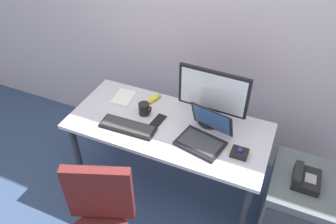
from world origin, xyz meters
name	(u,v)px	position (x,y,z in m)	size (l,w,h in m)	color
ground_plane	(168,188)	(0.00, 0.00, 0.00)	(8.00, 8.00, 0.00)	#344768
back_wall	(204,6)	(0.00, 0.68, 1.40)	(6.00, 0.10, 2.80)	beige
desk	(168,134)	(0.00, 0.00, 0.66)	(1.47, 0.66, 0.75)	silver
file_cabinet	(294,208)	(1.00, -0.02, 0.31)	(0.42, 0.53, 0.63)	#555E61
desk_phone	(305,178)	(0.99, -0.03, 0.66)	(0.17, 0.20, 0.09)	black
monitor_main	(213,94)	(0.27, 0.15, 1.01)	(0.50, 0.18, 0.44)	#262628
keyboard	(128,127)	(-0.25, -0.15, 0.77)	(0.41, 0.15, 0.03)	black
laptop	(205,134)	(0.29, -0.05, 0.81)	(0.36, 0.35, 0.23)	black
trackball_mouse	(240,153)	(0.55, -0.09, 0.78)	(0.11, 0.09, 0.07)	black
coffee_mug	(144,109)	(-0.21, 0.04, 0.80)	(0.09, 0.08, 0.09)	black
paper_notepad	(124,97)	(-0.46, 0.16, 0.76)	(0.15, 0.21, 0.01)	white
cell_phone	(158,120)	(-0.08, 0.01, 0.76)	(0.07, 0.14, 0.01)	black
banana	(152,99)	(-0.23, 0.21, 0.77)	(0.19, 0.04, 0.04)	yellow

